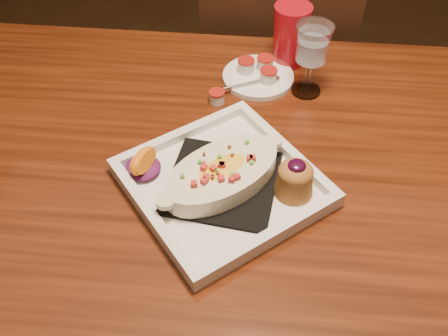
# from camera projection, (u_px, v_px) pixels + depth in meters

# --- Properties ---
(table) EXTENTS (1.50, 0.90, 0.75)m
(table) POSITION_uv_depth(u_px,v_px,m) (269.00, 206.00, 0.98)
(table) COLOR #65270E
(table) RESTS_ON floor
(chair_far) EXTENTS (0.42, 0.42, 0.93)m
(chair_far) POSITION_uv_depth(u_px,v_px,m) (273.00, 75.00, 1.52)
(chair_far) COLOR black
(chair_far) RESTS_ON floor
(plate) EXTENTS (0.42, 0.42, 0.08)m
(plate) POSITION_uv_depth(u_px,v_px,m) (227.00, 178.00, 0.87)
(plate) COLOR silver
(plate) RESTS_ON table
(goblet) EXTENTS (0.08, 0.08, 0.16)m
(goblet) POSITION_uv_depth(u_px,v_px,m) (312.00, 48.00, 1.00)
(goblet) COLOR silver
(goblet) RESTS_ON table
(saucer) EXTENTS (0.16, 0.16, 0.11)m
(saucer) POSITION_uv_depth(u_px,v_px,m) (258.00, 75.00, 1.10)
(saucer) COLOR silver
(saucer) RESTS_ON table
(creamer_loose) EXTENTS (0.03, 0.03, 0.03)m
(creamer_loose) POSITION_uv_depth(u_px,v_px,m) (217.00, 97.00, 1.04)
(creamer_loose) COLOR silver
(creamer_loose) RESTS_ON table
(red_tumbler) EXTENTS (0.08, 0.08, 0.14)m
(red_tumbler) POSITION_uv_depth(u_px,v_px,m) (291.00, 35.00, 1.10)
(red_tumbler) COLOR #A80C16
(red_tumbler) RESTS_ON table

